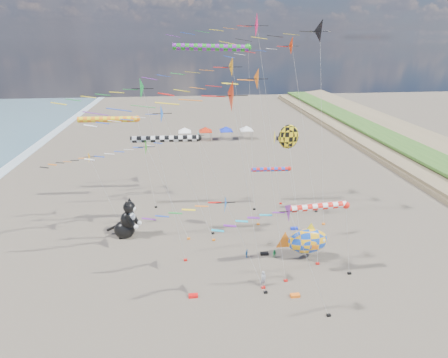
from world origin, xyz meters
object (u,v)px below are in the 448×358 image
object	(u,v)px
person_adult	(263,279)
parked_car	(283,138)
fish_inflatable	(307,241)
cat_inflatable	(126,218)
child_green	(275,254)
child_blue	(247,253)

from	to	relation	value
person_adult	parked_car	world-z (taller)	person_adult
fish_inflatable	parked_car	size ratio (longest dim) A/B	1.72
cat_inflatable	fish_inflatable	bearing A→B (deg)	-1.74
child_green	person_adult	bearing A→B (deg)	-93.71
person_adult	cat_inflatable	bearing A→B (deg)	111.62
cat_inflatable	fish_inflatable	world-z (taller)	cat_inflatable
parked_car	fish_inflatable	bearing A→B (deg)	178.57
fish_inflatable	child_green	xyz separation A→B (m)	(-3.40, 0.71, -1.91)
cat_inflatable	fish_inflatable	distance (m)	21.92
person_adult	child_green	bearing A→B (deg)	32.00
person_adult	child_blue	distance (m)	5.14
child_green	parked_car	world-z (taller)	parked_car
fish_inflatable	child_blue	distance (m)	6.89
fish_inflatable	cat_inflatable	bearing A→B (deg)	160.32
cat_inflatable	parked_car	xyz separation A→B (m)	(31.38, 41.02, -2.04)
person_adult	child_blue	bearing A→B (deg)	67.63
fish_inflatable	person_adult	world-z (taller)	fish_inflatable
child_green	parked_car	size ratio (longest dim) A/B	0.31
child_blue	person_adult	bearing A→B (deg)	-135.71
person_adult	parked_car	bearing A→B (deg)	41.22
child_blue	parked_car	xyz separation A→B (m)	(17.25, 47.24, 0.05)
person_adult	child_blue	xyz separation A→B (m)	(-0.80, 5.07, -0.35)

